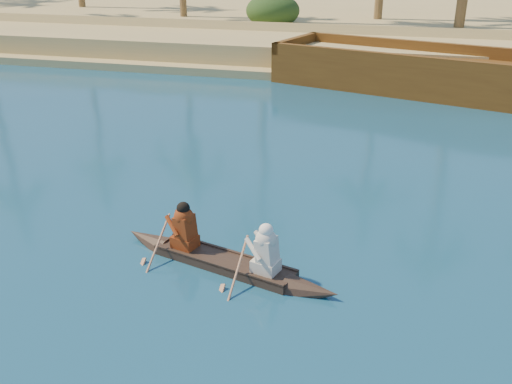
% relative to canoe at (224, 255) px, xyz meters
% --- Properties ---
extents(sandy_embankment, '(150.00, 51.00, 1.50)m').
position_rel_canoe_xyz_m(sandy_embankment, '(5.91, 40.79, 0.28)').
color(sandy_embankment, tan).
rests_on(sandy_embankment, ground).
extents(shrub_cluster, '(100.00, 6.00, 2.40)m').
position_rel_canoe_xyz_m(shrub_cluster, '(5.91, 25.40, 0.95)').
color(shrub_cluster, '#233814').
rests_on(shrub_cluster, ground).
extents(canoe, '(4.66, 1.80, 1.28)m').
position_rel_canoe_xyz_m(canoe, '(0.00, 0.00, 0.00)').
color(canoe, '#35261D').
rests_on(canoe, ground).
extents(barge_mid, '(12.68, 7.18, 2.01)m').
position_rel_canoe_xyz_m(barge_mid, '(3.36, 15.90, 0.46)').
color(barge_mid, '#5B3813').
rests_on(barge_mid, ground).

